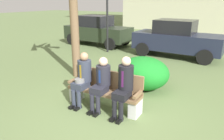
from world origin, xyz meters
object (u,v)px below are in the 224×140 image
Objects in this scene: seated_man_right at (124,84)px; parked_car_far at (177,39)px; seated_man_left at (83,76)px; shrub_near_bench at (143,73)px; park_bench at (105,91)px; seated_man_middle at (101,81)px; street_lamp at (107,6)px; parked_car_near at (97,31)px.

parked_car_far is (-0.31, 5.98, 0.08)m from seated_man_right.
shrub_near_bench is (0.94, 1.67, -0.25)m from seated_man_left.
parked_car_far is (-0.10, 4.33, 0.36)m from shrub_near_bench.
park_bench is 1.48× the size of seated_man_middle.
seated_man_left is at bearing -167.14° from park_bench.
park_bench is at bearing 82.16° from seated_man_middle.
street_lamp is at bearing 120.32° from park_bench.
street_lamp is at bearing 133.35° from shrub_near_bench.
shrub_near_bench is 0.38× the size of parked_car_near.
street_lamp reaches higher than seated_man_right.
seated_man_middle reaches higher than park_bench.
seated_man_right is at bearing 0.48° from seated_man_left.
seated_man_left is 1.93m from shrub_near_bench.
seated_man_right is (1.14, 0.01, 0.02)m from seated_man_left.
parked_car_near is at bearing 120.71° from seated_man_left.
parked_car_far is 1.07× the size of street_lamp.
seated_man_left is 0.97× the size of seated_man_right.
seated_man_left is at bearing -119.35° from shrub_near_bench.
seated_man_right is (0.59, 0.01, 0.05)m from seated_man_middle.
street_lamp is at bearing -41.49° from parked_car_near.
seated_man_left reaches higher than shrub_near_bench.
parked_car_far is at bearing 82.06° from seated_man_left.
seated_man_right is 0.37× the size of street_lamp.
seated_man_middle is 6.00m from parked_car_far.
shrub_near_bench is at bearing -45.17° from parked_car_near.
street_lamp is at bearing 114.75° from seated_man_left.
seated_man_middle is 0.34× the size of street_lamp.
parked_car_near is (-3.85, 6.48, 0.11)m from seated_man_left.
seated_man_left is at bearing -179.94° from seated_man_middle.
shrub_near_bench reaches higher than park_bench.
parked_car_far reaches higher than seated_man_middle.
park_bench is 0.47× the size of parked_car_far.
parked_car_far is 3.62m from street_lamp.
street_lamp reaches higher than shrub_near_bench.
seated_man_right is 0.34× the size of parked_car_near.
park_bench is 0.51× the size of street_lamp.
seated_man_right is (0.57, -0.12, 0.33)m from park_bench.
parked_car_near is at bearing 138.51° from street_lamp.
seated_man_left is at bearing -65.25° from street_lamp.
park_bench is 5.88m from parked_car_far.
street_lamp is (-3.54, 5.19, 1.50)m from seated_man_right.
seated_man_right is at bearing -87.07° from parked_car_far.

